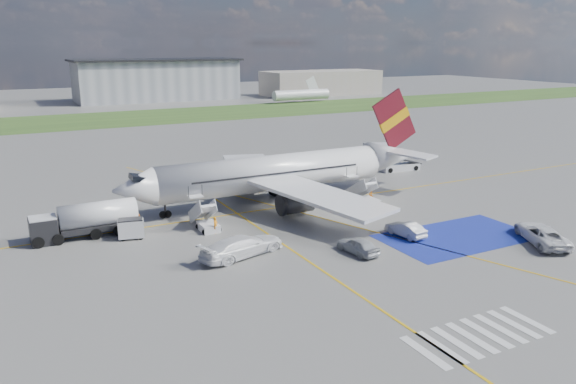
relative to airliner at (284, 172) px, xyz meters
name	(u,v)px	position (x,y,z in m)	size (l,w,h in m)	color
ground	(341,241)	(-1.51, -14.00, -3.39)	(400.00, 400.00, 0.00)	#60605E
grass_strip	(119,119)	(-1.51, 81.00, -3.39)	(400.00, 30.00, 0.01)	#2D4C1E
taxiway_line_main	(280,207)	(-1.51, -2.00, -3.39)	(120.00, 0.20, 0.01)	gold
taxiway_line_cross	(359,295)	(-6.51, -24.00, -3.39)	(0.20, 60.00, 0.01)	gold
taxiway_line_diag	(280,207)	(-1.51, -2.00, -3.39)	(0.20, 60.00, 0.01)	gold
staging_box	(457,237)	(8.49, -18.00, -3.39)	(14.00, 8.00, 0.01)	navy
crosswalk	(479,335)	(-3.31, -32.00, -3.39)	(9.00, 4.00, 0.01)	silver
terminal_centre	(157,80)	(18.49, 121.00, 2.61)	(48.00, 18.00, 12.00)	gray
terminal_east	(321,83)	(73.49, 114.00, 0.61)	(40.00, 16.00, 8.00)	#9F9689
airliner	(284,172)	(0.00, 0.00, 0.00)	(36.81, 32.95, 11.92)	silver
airstairs_fwd	(207,223)	(-11.01, -5.30, -2.77)	(1.90, 5.20, 3.60)	silver
airstairs_aft	(367,199)	(7.49, -5.30, -2.77)	(1.90, 5.20, 3.60)	silver
fuel_tanker	(86,223)	(-21.46, -2.19, -2.07)	(9.26, 2.68, 3.15)	black
gpu_cart	(131,230)	(-17.93, -4.60, -2.55)	(2.49, 1.88, 1.86)	silver
belt_loader	(400,167)	(21.50, 6.41, -2.96)	(6.01, 2.73, 1.75)	silver
car_silver_a	(358,245)	(-1.92, -17.20, -2.69)	(1.66, 4.13, 1.41)	#AEB1B6
car_silver_b	(406,229)	(4.39, -15.67, -2.71)	(1.44, 4.14, 1.36)	#ADB0B4
van_white_a	(542,231)	(14.00, -22.53, -2.35)	(2.56, 5.55, 2.08)	white
van_white_b	(242,243)	(-10.73, -13.19, -2.24)	(2.39, 5.87, 2.30)	white
crew_fwd	(215,225)	(-10.69, -6.79, -2.61)	(0.57, 0.38, 1.58)	orange
crew_nose	(136,219)	(-16.80, -1.81, -2.47)	(0.90, 0.70, 1.84)	orange
crew_aft	(371,189)	(9.75, -2.98, -2.49)	(1.06, 0.44, 1.81)	orange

